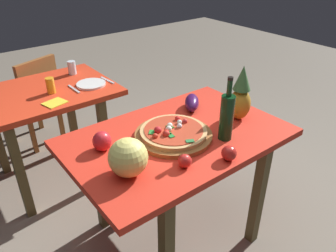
% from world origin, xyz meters
% --- Properties ---
extents(ground_plane, '(10.00, 10.00, 0.00)m').
position_xyz_m(ground_plane, '(0.00, 0.00, 0.00)').
color(ground_plane, gray).
extents(display_table, '(1.25, 0.81, 0.77)m').
position_xyz_m(display_table, '(0.00, 0.00, 0.67)').
color(display_table, brown).
rests_on(display_table, ground_plane).
extents(background_table, '(1.06, 0.74, 0.77)m').
position_xyz_m(background_table, '(-0.41, 1.09, 0.66)').
color(background_table, brown).
rests_on(background_table, ground_plane).
extents(dining_chair, '(0.51, 0.51, 0.85)m').
position_xyz_m(dining_chair, '(-0.30, 1.69, 0.48)').
color(dining_chair, '#985B2C').
rests_on(dining_chair, ground_plane).
extents(pizza_board, '(0.44, 0.44, 0.02)m').
position_xyz_m(pizza_board, '(-0.03, -0.01, 0.79)').
color(pizza_board, '#985B2C').
rests_on(pizza_board, display_table).
extents(pizza, '(0.38, 0.38, 0.06)m').
position_xyz_m(pizza, '(-0.04, -0.00, 0.81)').
color(pizza, tan).
rests_on(pizza, pizza_board).
extents(wine_bottle, '(0.08, 0.08, 0.36)m').
position_xyz_m(wine_bottle, '(0.19, -0.19, 0.91)').
color(wine_bottle, '#0E3216').
rests_on(wine_bottle, display_table).
extents(pineapple_left, '(0.13, 0.13, 0.34)m').
position_xyz_m(pineapple_left, '(0.42, -0.08, 0.93)').
color(pineapple_left, '#B88726').
rests_on(pineapple_left, display_table).
extents(melon, '(0.19, 0.19, 0.19)m').
position_xyz_m(melon, '(-0.41, -0.13, 0.87)').
color(melon, '#E3DA6E').
rests_on(melon, display_table).
extents(bell_pepper, '(0.10, 0.10, 0.11)m').
position_xyz_m(bell_pepper, '(-0.41, 0.13, 0.82)').
color(bell_pepper, red).
rests_on(bell_pepper, display_table).
extents(eggplant, '(0.20, 0.21, 0.09)m').
position_xyz_m(eggplant, '(0.28, 0.20, 0.82)').
color(eggplant, '#3C134B').
rests_on(eggplant, display_table).
extents(tomato_near_board, '(0.08, 0.08, 0.08)m').
position_xyz_m(tomato_near_board, '(0.05, -0.35, 0.81)').
color(tomato_near_board, red).
rests_on(tomato_near_board, display_table).
extents(tomato_beside_pepper, '(0.07, 0.07, 0.07)m').
position_xyz_m(tomato_beside_pepper, '(-0.16, -0.25, 0.81)').
color(tomato_beside_pepper, red).
rests_on(tomato_beside_pepper, display_table).
extents(drinking_glass_juice, '(0.06, 0.06, 0.12)m').
position_xyz_m(drinking_glass_juice, '(-0.35, 1.01, 0.83)').
color(drinking_glass_juice, orange).
rests_on(drinking_glass_juice, background_table).
extents(drinking_glass_water, '(0.06, 0.06, 0.11)m').
position_xyz_m(drinking_glass_water, '(-0.07, 1.28, 0.83)').
color(drinking_glass_water, silver).
rests_on(drinking_glass_water, background_table).
extents(dinner_plate, '(0.22, 0.22, 0.02)m').
position_xyz_m(dinner_plate, '(-0.06, 0.97, 0.78)').
color(dinner_plate, white).
rests_on(dinner_plate, background_table).
extents(fork_utensil, '(0.02, 0.18, 0.01)m').
position_xyz_m(fork_utensil, '(-0.20, 0.97, 0.78)').
color(fork_utensil, silver).
rests_on(fork_utensil, background_table).
extents(knife_utensil, '(0.03, 0.18, 0.01)m').
position_xyz_m(knife_utensil, '(0.08, 0.97, 0.78)').
color(knife_utensil, silver).
rests_on(knife_utensil, background_table).
extents(napkin_folded, '(0.16, 0.15, 0.01)m').
position_xyz_m(napkin_folded, '(-0.40, 0.83, 0.78)').
color(napkin_folded, yellow).
rests_on(napkin_folded, background_table).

